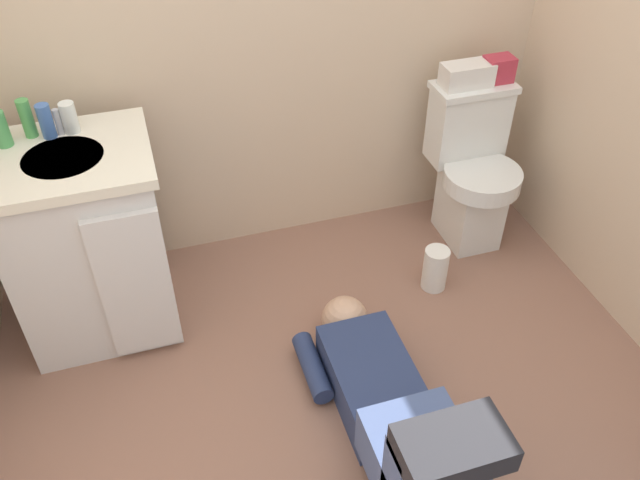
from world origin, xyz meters
TOP-DOWN VIEW (x-y plane):
  - ground_plane at (0.00, 0.00)m, footprint 3.00×3.09m
  - toilet at (0.90, 0.77)m, footprint 0.36×0.46m
  - vanity_cabinet at (-0.80, 0.68)m, footprint 0.60×0.53m
  - faucet at (-0.80, 0.83)m, footprint 0.02×0.02m
  - person_plumber at (0.11, -0.22)m, footprint 0.39×1.06m
  - tissue_box at (0.85, 0.86)m, footprint 0.22×0.11m
  - toiletry_bag at (1.00, 0.86)m, footprint 0.12×0.09m
  - soap_dispenser at (-0.99, 0.81)m, footprint 0.06×0.06m
  - bottle_green at (-0.91, 0.85)m, footprint 0.05×0.05m
  - bottle_blue at (-0.84, 0.82)m, footprint 0.05×0.05m
  - bottle_white at (-0.76, 0.83)m, footprint 0.06×0.06m
  - paper_towel_roll at (0.60, 0.45)m, footprint 0.11×0.11m

SIDE VIEW (x-z plane):
  - ground_plane at x=0.00m, z-range -0.04..0.00m
  - paper_towel_roll at x=0.60m, z-range 0.00..0.21m
  - person_plumber at x=0.11m, z-range -0.08..0.44m
  - toilet at x=0.90m, z-range -0.01..0.74m
  - vanity_cabinet at x=-0.80m, z-range 0.01..0.83m
  - tissue_box at x=0.85m, z-range 0.75..0.85m
  - toiletry_bag at x=1.00m, z-range 0.75..0.86m
  - faucet at x=-0.80m, z-range 0.82..0.92m
  - bottle_white at x=-0.76m, z-range 0.82..0.94m
  - bottle_blue at x=-0.84m, z-range 0.82..0.95m
  - soap_dispenser at x=-0.99m, z-range 0.80..0.97m
  - bottle_green at x=-0.91m, z-range 0.82..0.96m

